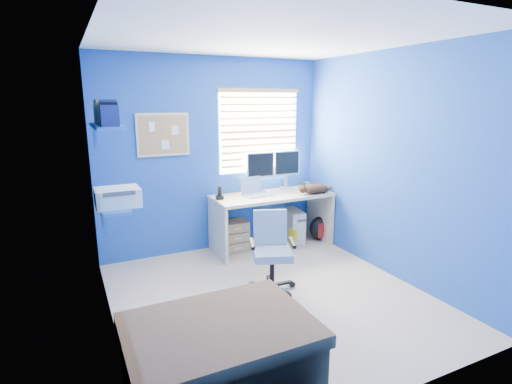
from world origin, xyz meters
name	(u,v)px	position (x,y,z in m)	size (l,w,h in m)	color
floor	(271,297)	(0.00, 0.00, 0.00)	(3.00, 3.20, 0.00)	#BEA68D
ceiling	(273,37)	(0.00, 0.00, 2.50)	(3.00, 3.20, 0.00)	white
wall_back	(214,156)	(0.00, 1.60, 1.25)	(3.00, 0.01, 2.50)	#1C51A8
wall_front	(397,222)	(0.00, -1.60, 1.25)	(3.00, 0.01, 2.50)	#1C51A8
wall_left	(104,192)	(-1.50, 0.00, 1.25)	(0.01, 3.20, 2.50)	#1C51A8
wall_right	(391,166)	(1.50, 0.00, 1.25)	(0.01, 3.20, 2.50)	#1C51A8
desk	(272,221)	(0.68, 1.26, 0.37)	(1.60, 0.65, 0.74)	#CEB787
laptop	(257,187)	(0.46, 1.28, 0.85)	(0.33, 0.26, 0.22)	silver
monitor_left	(260,172)	(0.60, 1.47, 1.01)	(0.40, 0.12, 0.54)	silver
monitor_right	(286,170)	(1.02, 1.48, 1.01)	(0.40, 0.12, 0.54)	silver
phone	(220,192)	(-0.04, 1.32, 0.82)	(0.09, 0.11, 0.17)	black
mug	(302,186)	(1.19, 1.33, 0.79)	(0.10, 0.09, 0.10)	#295C3B
cd_spindle	(306,184)	(1.34, 1.46, 0.78)	(0.13, 0.13, 0.07)	silver
cat	(316,189)	(1.22, 1.04, 0.81)	(0.37, 0.19, 0.13)	black
tower_pc	(294,225)	(1.08, 1.35, 0.23)	(0.19, 0.44, 0.45)	beige
drawer_boxes	(234,235)	(0.18, 1.38, 0.20)	(0.35, 0.28, 0.41)	tan
yellow_book	(292,238)	(0.94, 1.15, 0.12)	(0.03, 0.17, 0.24)	yellow
backpack	(319,228)	(1.43, 1.22, 0.17)	(0.29, 0.22, 0.34)	black
bed_corner	(220,361)	(-0.96, -1.10, 0.28)	(1.16, 0.82, 0.56)	brown
office_chair	(272,261)	(0.10, 0.17, 0.31)	(0.62, 0.62, 0.83)	black
window_blinds	(260,131)	(0.65, 1.57, 1.55)	(1.15, 0.05, 1.10)	white
corkboard	(163,135)	(-0.65, 1.58, 1.55)	(0.64, 0.02, 0.52)	#CEB787
wall_shelves	(111,156)	(-1.35, 0.75, 1.43)	(0.42, 0.90, 1.05)	#255CAA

